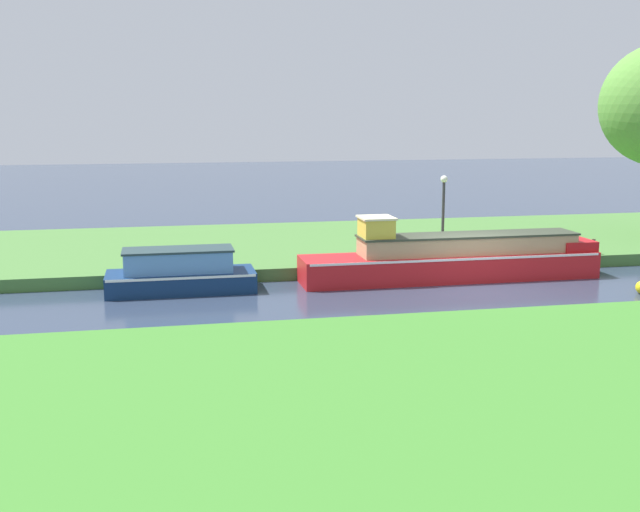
{
  "coord_description": "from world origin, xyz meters",
  "views": [
    {
      "loc": [
        -9.29,
        -21.47,
        5.18
      ],
      "look_at": [
        -4.58,
        1.2,
        0.9
      ],
      "focal_mm": 44.1,
      "sensor_mm": 36.0,
      "label": 1
    }
  ],
  "objects_px": {
    "lamp_post": "(443,204)",
    "navy_narrowboat": "(180,273)",
    "red_barge": "(455,258)",
    "mooring_post_far": "(509,246)",
    "mooring_post_near": "(593,246)"
  },
  "relations": [
    {
      "from": "mooring_post_near",
      "to": "mooring_post_far",
      "type": "bearing_deg",
      "value": 180.0
    },
    {
      "from": "red_barge",
      "to": "mooring_post_far",
      "type": "height_order",
      "value": "red_barge"
    },
    {
      "from": "lamp_post",
      "to": "mooring_post_near",
      "type": "xyz_separation_m",
      "value": [
        4.91,
        -1.36,
        -1.42
      ]
    },
    {
      "from": "red_barge",
      "to": "mooring_post_far",
      "type": "bearing_deg",
      "value": 26.08
    },
    {
      "from": "red_barge",
      "to": "lamp_post",
      "type": "bearing_deg",
      "value": 78.38
    },
    {
      "from": "navy_narrowboat",
      "to": "mooring_post_near",
      "type": "distance_m",
      "value": 13.92
    },
    {
      "from": "navy_narrowboat",
      "to": "lamp_post",
      "type": "bearing_deg",
      "value": 15.64
    },
    {
      "from": "navy_narrowboat",
      "to": "mooring_post_near",
      "type": "xyz_separation_m",
      "value": [
        13.87,
        1.15,
        0.11
      ]
    },
    {
      "from": "red_barge",
      "to": "lamp_post",
      "type": "xyz_separation_m",
      "value": [
        0.52,
        2.51,
        1.41
      ]
    },
    {
      "from": "red_barge",
      "to": "navy_narrowboat",
      "type": "bearing_deg",
      "value": 180.0
    },
    {
      "from": "mooring_post_near",
      "to": "mooring_post_far",
      "type": "relative_size",
      "value": 0.67
    },
    {
      "from": "red_barge",
      "to": "navy_narrowboat",
      "type": "distance_m",
      "value": 8.45
    },
    {
      "from": "lamp_post",
      "to": "navy_narrowboat",
      "type": "bearing_deg",
      "value": -164.36
    },
    {
      "from": "navy_narrowboat",
      "to": "mooring_post_near",
      "type": "relative_size",
      "value": 8.32
    },
    {
      "from": "red_barge",
      "to": "navy_narrowboat",
      "type": "xyz_separation_m",
      "value": [
        -8.45,
        0.0,
        -0.13
      ]
    }
  ]
}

